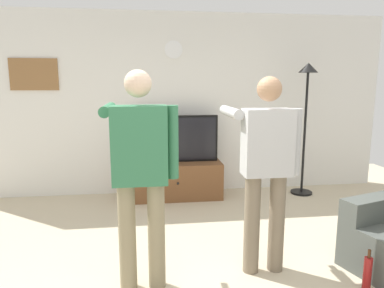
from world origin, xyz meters
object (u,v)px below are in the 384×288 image
Objects in this scene: tv_stand at (176,180)px; wall_clock at (174,50)px; beverage_bottle at (367,273)px; person_standing_nearer_lamp at (140,168)px; framed_picture at (34,74)px; person_standing_nearer_couch at (266,164)px; television at (176,139)px; floor_lamp at (306,102)px.

wall_clock reaches higher than tv_stand.
person_standing_nearer_lamp is at bearing 170.88° from beverage_bottle.
person_standing_nearer_lamp is at bearing -59.54° from framed_picture.
tv_stand is at bearing 105.85° from person_standing_nearer_couch.
person_standing_nearer_couch is (1.08, 0.13, -0.03)m from person_standing_nearer_lamp.
person_standing_nearer_lamp reaches higher than television.
wall_clock is 0.13× the size of floor_lamp.
beverage_bottle is (1.35, -2.55, -0.12)m from tv_stand.
person_standing_nearer_lamp is at bearing -101.61° from television.
beverage_bottle is at bearing -64.58° from wall_clock.
floor_lamp is 5.53× the size of beverage_bottle.
tv_stand is at bearing -8.49° from framed_picture.
framed_picture is 3.94m from floor_lamp.
floor_lamp reaches higher than person_standing_nearer_lamp.
tv_stand is 0.74× the size of person_standing_nearer_lamp.
person_standing_nearer_couch is at bearing -74.15° from tv_stand.
wall_clock is 0.15× the size of person_standing_nearer_lamp.
wall_clock is at bearing -0.14° from framed_picture.
television is at bearing 78.39° from person_standing_nearer_lamp.
framed_picture reaches higher than television.
beverage_bottle is at bearing -9.12° from person_standing_nearer_lamp.
tv_stand is 5.06× the size of wall_clock.
wall_clock is at bearing 169.37° from floor_lamp.
person_standing_nearer_couch is at bearing -43.21° from framed_picture.
wall_clock reaches higher than television.
beverage_bottle is (1.83, -0.29, -0.87)m from person_standing_nearer_lamp.
framed_picture is 1.85× the size of beverage_bottle.
wall_clock is at bearing 90.00° from television.
person_standing_nearer_couch is (2.58, -2.42, -0.81)m from framed_picture.
person_standing_nearer_lamp is 1.03× the size of person_standing_nearer_couch.
tv_stand is at bearing -90.00° from television.
framed_picture is (-1.98, 0.25, 0.92)m from television.
television is 0.63× the size of floor_lamp.
television is 3.02m from beverage_bottle.
wall_clock is at bearing 79.47° from person_standing_nearer_lamp.
television is at bearing 90.00° from tv_stand.
wall_clock is at bearing 115.42° from beverage_bottle.
television is at bearing 117.47° from beverage_bottle.
tv_stand is at bearing 78.16° from person_standing_nearer_lamp.
beverage_bottle is at bearing -103.00° from floor_lamp.
person_standing_nearer_lamp reaches higher than beverage_bottle.
television is (0.00, 0.05, 0.61)m from tv_stand.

